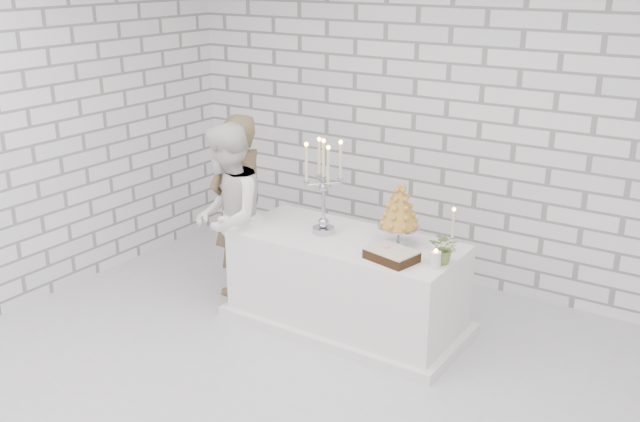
{
  "coord_description": "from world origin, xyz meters",
  "views": [
    {
      "loc": [
        2.2,
        -3.31,
        2.8
      ],
      "look_at": [
        -0.57,
        0.9,
        1.05
      ],
      "focal_mm": 40.75,
      "sensor_mm": 36.0,
      "label": 1
    }
  ],
  "objects": [
    {
      "name": "groom",
      "position": [
        -1.63,
        1.23,
        0.8
      ],
      "size": [
        0.45,
        0.63,
        1.6
      ],
      "primitive_type": "imported",
      "rotation": [
        0.0,
        0.0,
        -1.7
      ],
      "color": "brown",
      "rests_on": "ground"
    },
    {
      "name": "wall_back",
      "position": [
        0.0,
        2.5,
        1.5
      ],
      "size": [
        6.0,
        0.01,
        3.0
      ],
      "primitive_type": "cube",
      "color": "white",
      "rests_on": "ground"
    },
    {
      "name": "candelabra",
      "position": [
        -0.73,
        1.19,
        1.13
      ],
      "size": [
        0.33,
        0.33,
        0.77
      ],
      "primitive_type": null,
      "rotation": [
        0.0,
        0.0,
        0.05
      ],
      "color": "#A9A9B4",
      "rests_on": "cake_table"
    },
    {
      "name": "extra_taper",
      "position": [
        0.27,
        1.39,
        0.91
      ],
      "size": [
        0.08,
        0.08,
        0.32
      ],
      "primitive_type": "cylinder",
      "rotation": [
        0.0,
        0.0,
        0.33
      ],
      "color": "beige",
      "rests_on": "cake_table"
    },
    {
      "name": "bride",
      "position": [
        -1.52,
        0.96,
        0.79
      ],
      "size": [
        0.89,
        0.96,
        1.58
      ],
      "primitive_type": "imported",
      "rotation": [
        0.0,
        0.0,
        -1.07
      ],
      "color": "white",
      "rests_on": "ground"
    },
    {
      "name": "cake_table",
      "position": [
        -0.52,
        1.2,
        0.38
      ],
      "size": [
        1.8,
        0.8,
        0.75
      ],
      "primitive_type": "cube",
      "color": "white",
      "rests_on": "ground"
    },
    {
      "name": "croquembouche",
      "position": [
        -0.12,
        1.29,
        1.0
      ],
      "size": [
        0.39,
        0.39,
        0.49
      ],
      "primitive_type": null,
      "rotation": [
        0.0,
        0.0,
        -0.28
      ],
      "color": "#A97A2F",
      "rests_on": "cake_table"
    },
    {
      "name": "flowers",
      "position": [
        0.31,
        1.16,
        0.87
      ],
      "size": [
        0.25,
        0.23,
        0.23
      ],
      "primitive_type": "imported",
      "rotation": [
        0.0,
        0.0,
        0.27
      ],
      "color": "#4F6A2E",
      "rests_on": "cake_table"
    },
    {
      "name": "chocolate_cake",
      "position": [
        -0.02,
        1.0,
        0.79
      ],
      "size": [
        0.39,
        0.32,
        0.08
      ],
      "primitive_type": "cube",
      "rotation": [
        0.0,
        0.0,
        -0.22
      ],
      "color": "black",
      "rests_on": "cake_table"
    },
    {
      "name": "wall_left",
      "position": [
        -3.0,
        0.0,
        1.5
      ],
      "size": [
        0.01,
        5.0,
        3.0
      ],
      "primitive_type": "cube",
      "color": "white",
      "rests_on": "ground"
    },
    {
      "name": "ground",
      "position": [
        0.0,
        0.0,
        0.0
      ],
      "size": [
        6.0,
        5.0,
        0.01
      ],
      "primitive_type": "cube",
      "color": "silver",
      "rests_on": "ground"
    },
    {
      "name": "pillar_candle",
      "position": [
        0.3,
        1.05,
        0.81
      ],
      "size": [
        0.1,
        0.1,
        0.12
      ],
      "primitive_type": "cylinder",
      "rotation": [
        0.0,
        0.0,
        0.23
      ],
      "color": "white",
      "rests_on": "cake_table"
    }
  ]
}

